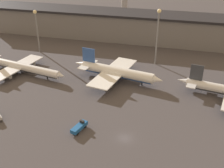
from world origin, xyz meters
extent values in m
plane|color=#423F44|center=(0.00, 0.00, 0.00)|extent=(600.00, 600.00, 0.00)
cube|color=slate|center=(0.00, 88.52, 7.24)|extent=(203.71, 18.02, 14.48)
cube|color=black|center=(0.00, 88.52, 15.08)|extent=(203.71, 20.02, 1.20)
cylinder|color=silver|center=(-53.45, 32.02, 3.11)|extent=(39.44, 10.36, 3.27)
cylinder|color=#333842|center=(-53.45, 32.02, 2.54)|extent=(37.41, 9.52, 2.78)
cone|color=silver|center=(-33.06, 28.28, 3.11)|extent=(4.42, 3.77, 3.11)
cube|color=silver|center=(-55.39, 32.38, 2.70)|extent=(11.94, 27.75, 0.36)
cylinder|color=gray|center=(-52.87, 39.57, 1.55)|extent=(3.87, 2.42, 1.80)
cylinder|color=gray|center=(-55.59, 24.76, 1.55)|extent=(3.87, 2.42, 1.80)
cylinder|color=black|center=(-39.86, 29.52, 0.74)|extent=(0.50, 0.50, 1.47)
cylinder|color=black|center=(-55.16, 33.67, 0.74)|extent=(0.50, 0.50, 1.47)
cylinder|color=black|center=(-55.63, 31.09, 0.74)|extent=(0.50, 0.50, 1.47)
cylinder|color=white|center=(-11.41, 36.14, 3.87)|extent=(31.58, 9.68, 4.08)
cylinder|color=#2D519E|center=(-11.41, 36.14, 3.16)|extent=(29.92, 8.80, 3.47)
cone|color=white|center=(5.22, 33.08, 3.87)|extent=(5.51, 4.69, 3.87)
cone|color=white|center=(-28.23, 39.23, 4.18)|extent=(6.64, 4.51, 3.47)
cube|color=#2D519E|center=(-24.36, 38.52, 8.92)|extent=(5.69, 1.43, 6.01)
cube|color=white|center=(-24.98, 38.64, 4.48)|extent=(6.00, 11.54, 0.24)
cube|color=white|center=(-12.95, 36.42, 3.36)|extent=(14.34, 31.64, 0.36)
cylinder|color=gray|center=(-10.48, 44.66, 1.99)|extent=(4.82, 3.02, 2.24)
cylinder|color=gray|center=(-13.57, 27.85, 1.99)|extent=(4.82, 3.02, 2.24)
cylinder|color=black|center=(-0.61, 34.16, 0.92)|extent=(0.50, 0.50, 1.83)
cylinder|color=black|center=(-12.65, 38.03, 0.92)|extent=(0.50, 0.50, 1.83)
cylinder|color=black|center=(-13.24, 34.82, 0.92)|extent=(0.50, 0.50, 1.83)
cone|color=silver|center=(15.34, 35.58, 3.49)|extent=(5.54, 3.77, 2.89)
cube|color=#333842|center=(19.66, 34.78, 7.97)|extent=(4.76, 1.26, 6.08)
cube|color=silver|center=(18.87, 34.93, 3.74)|extent=(5.23, 10.87, 0.24)
cylinder|color=black|center=(-41.01, -1.51, 0.45)|extent=(1.04, 0.99, 0.90)
cube|color=#195199|center=(-14.36, -0.04, 1.33)|extent=(3.69, 6.80, 1.22)
cube|color=black|center=(-13.92, 1.52, 2.34)|extent=(1.56, 1.05, 0.80)
cylinder|color=black|center=(-14.54, 2.16, 0.45)|extent=(0.73, 1.00, 0.90)
cylinder|color=black|center=(-13.07, 1.75, 0.45)|extent=(0.73, 1.00, 0.90)
cylinder|color=black|center=(-15.64, -1.84, 0.45)|extent=(0.73, 1.00, 0.90)
cylinder|color=black|center=(-14.17, -2.25, 0.45)|extent=(0.73, 1.00, 0.90)
cylinder|color=slate|center=(-57.86, 57.11, 9.99)|extent=(0.70, 0.70, 19.98)
sphere|color=beige|center=(-57.86, 57.11, 20.58)|extent=(1.80, 1.80, 1.80)
cylinder|color=slate|center=(1.83, 57.11, 12.02)|extent=(0.70, 0.70, 24.03)
sphere|color=beige|center=(1.83, 57.11, 24.63)|extent=(1.80, 1.80, 1.80)
camera|label=1|loc=(13.40, -64.89, 53.34)|focal=45.00mm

